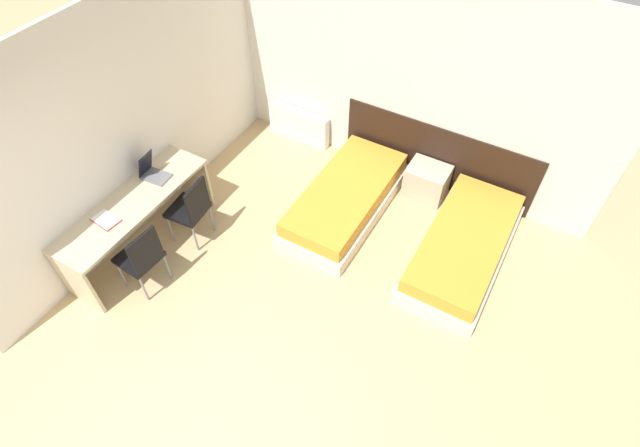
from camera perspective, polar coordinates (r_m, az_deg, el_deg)
ground_plane at (r=5.09m, az=-13.49°, el=-20.77°), size 20.00×20.00×0.00m
wall_back at (r=6.25m, az=8.81°, el=16.01°), size 5.30×0.05×2.70m
wall_left at (r=5.96m, az=-19.86°, el=11.74°), size 0.05×5.03×2.70m
headboard_panel at (r=6.60m, az=13.17°, el=7.38°), size 2.54×0.03×0.89m
bed_near_window at (r=6.25m, az=2.94°, el=2.82°), size 0.90×1.96×0.39m
bed_near_door at (r=5.97m, az=16.06°, el=-2.57°), size 0.90×1.96×0.39m
nightstand at (r=6.57m, az=12.09°, el=4.74°), size 0.52×0.41×0.44m
radiator at (r=7.29m, az=-2.42°, el=11.21°), size 0.93×0.12×0.48m
desk at (r=5.93m, az=-20.37°, el=1.24°), size 0.58×1.91×0.75m
chair_near_laptop at (r=5.88m, az=-14.53°, el=1.77°), size 0.44×0.44×0.91m
chair_near_notebook at (r=5.56m, az=-19.74°, el=-3.51°), size 0.43×0.43×0.91m
laptop at (r=5.99m, az=-18.60°, el=5.60°), size 0.33×0.24×0.31m
open_notebook at (r=5.71m, az=-23.27°, el=0.41°), size 0.31×0.22×0.02m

